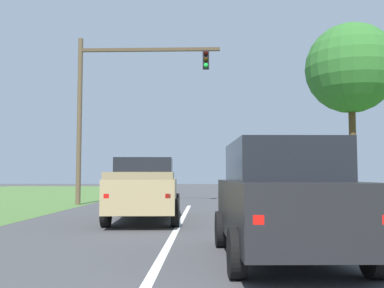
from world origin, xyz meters
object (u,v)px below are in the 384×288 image
(pickup_truck_lead, at_px, (145,189))
(keep_moving_sign, at_px, (340,172))
(traffic_light, at_px, (114,95))
(red_suv_near, at_px, (283,198))
(oak_tree_right, at_px, (351,69))

(pickup_truck_lead, height_order, keep_moving_sign, keep_moving_sign)
(traffic_light, bearing_deg, red_suv_near, -67.04)
(oak_tree_right, bearing_deg, traffic_light, -172.45)
(traffic_light, distance_m, keep_moving_sign, 11.30)
(red_suv_near, xyz_separation_m, oak_tree_right, (6.36, 15.54, 6.02))
(pickup_truck_lead, distance_m, keep_moving_sign, 8.23)
(red_suv_near, bearing_deg, oak_tree_right, 67.74)
(oak_tree_right, bearing_deg, keep_moving_sign, -113.19)
(pickup_truck_lead, xyz_separation_m, traffic_light, (-2.63, 7.70, 4.42))
(red_suv_near, height_order, pickup_truck_lead, red_suv_near)
(pickup_truck_lead, xyz_separation_m, oak_tree_right, (9.62, 9.33, 6.07))
(traffic_light, height_order, keep_moving_sign, traffic_light)
(traffic_light, height_order, oak_tree_right, oak_tree_right)
(pickup_truck_lead, bearing_deg, oak_tree_right, 44.11)
(red_suv_near, bearing_deg, keep_moving_sign, 68.25)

